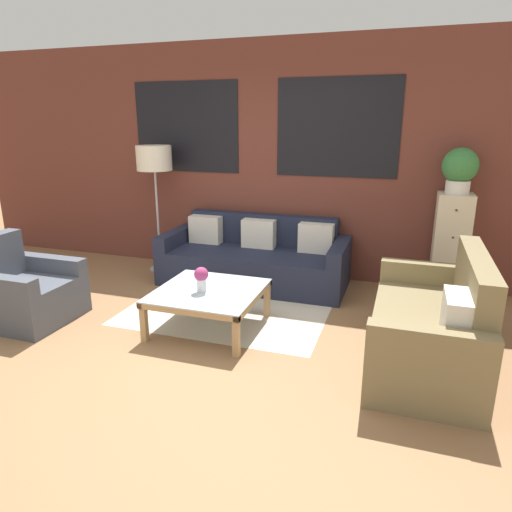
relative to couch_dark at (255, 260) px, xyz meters
The scene contains 11 objects.
ground_plane 1.98m from the couch_dark, 93.29° to the right, with size 16.00×16.00×0.00m, color #8E6642.
wall_back_brick 1.23m from the couch_dark, 103.02° to the left, with size 8.40×0.09×2.80m.
rug 0.80m from the couch_dark, 89.72° to the right, with size 2.03×1.74×0.00m.
couch_dark is the anchor object (origin of this frame).
settee_vintage 2.39m from the couch_dark, 35.63° to the right, with size 0.80×1.61×0.92m.
armchair_corner 2.47m from the couch_dark, 135.63° to the right, with size 0.80×0.78×0.84m.
coffee_table 1.35m from the couch_dark, 89.84° to the right, with size 0.94×0.94×0.39m.
floor_lamp 1.74m from the couch_dark, behind, with size 0.43×0.43×1.59m.
drawer_cabinet 2.18m from the couch_dark, ahead, with size 0.36×0.37×1.15m.
potted_plant 2.44m from the couch_dark, ahead, with size 0.36×0.36×0.47m.
flower_vase 1.44m from the couch_dark, 91.35° to the right, with size 0.13×0.13×0.23m.
Camera 1 is at (1.77, -2.99, 1.88)m, focal length 32.00 mm.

